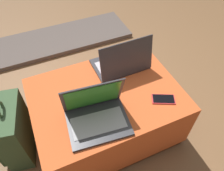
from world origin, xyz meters
The scene contains 7 objects.
ground_plane centered at (0.00, 0.00, 0.00)m, with size 14.00×14.00×0.00m, color brown.
ottoman centered at (0.00, 0.00, 0.21)m, with size 0.91×0.67×0.41m.
laptop_near centered at (-0.12, -0.15, 0.47)m, with size 0.35×0.29×0.26m.
laptop_far centered at (0.18, 0.17, 0.46)m, with size 0.36×0.25×0.25m.
cell_phone centered at (0.30, -0.18, 0.42)m, with size 0.15×0.12×0.01m.
backpack centered at (-0.60, 0.10, 0.21)m, with size 0.25×0.35×0.51m.
fireplace_hearth centered at (0.00, 1.20, 0.02)m, with size 1.40×0.50×0.04m.
Camera 1 is at (-0.31, -0.79, 1.44)m, focal length 35.00 mm.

